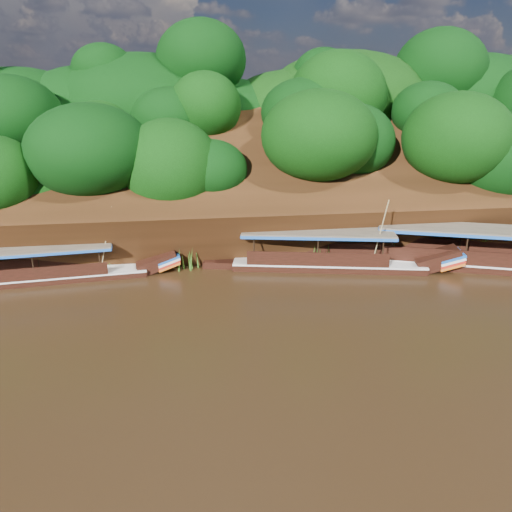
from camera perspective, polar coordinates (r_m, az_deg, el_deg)
The scene contains 6 objects.
ground at distance 25.74m, azimuth 8.57°, elevation -7.83°, with size 160.00×160.00×0.00m, color black.
riverbank at distance 46.24m, azimuth 0.67°, elevation 6.85°, with size 120.00×30.06×19.40m.
boat_0 at distance 36.31m, azimuth 25.13°, elevation -0.40°, with size 16.49×7.96×7.25m.
boat_1 at distance 33.45m, azimuth 9.57°, elevation -0.44°, with size 14.99×5.14×5.40m.
boat_2 at distance 33.42m, azimuth -21.29°, elevation -1.68°, with size 13.99×3.25×4.81m.
reeds at distance 33.55m, azimuth 0.08°, elevation 0.37°, with size 48.51×2.50×1.95m.
Camera 1 is at (-7.02, -21.97, 11.43)m, focal length 35.00 mm.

